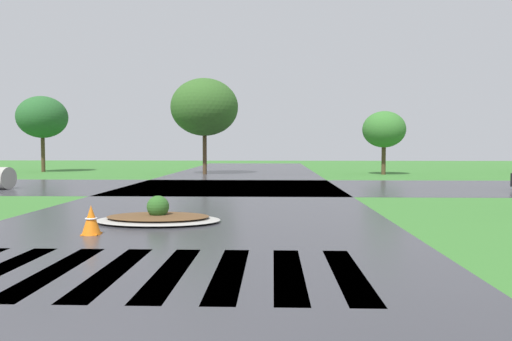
# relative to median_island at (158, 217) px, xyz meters

# --- Properties ---
(asphalt_roadway) EXTENTS (10.07, 80.00, 0.01)m
(asphalt_roadway) POSITION_rel_median_island_xyz_m (0.89, 1.45, -0.13)
(asphalt_roadway) COLOR #35353A
(asphalt_roadway) RESTS_ON ground
(asphalt_cross_road) EXTENTS (90.00, 9.06, 0.01)m
(asphalt_cross_road) POSITION_rel_median_island_xyz_m (0.89, 10.66, -0.13)
(asphalt_cross_road) COLOR #35353A
(asphalt_cross_road) RESTS_ON ground
(crosswalk_stripes) EXTENTS (6.75, 3.16, 0.01)m
(crosswalk_stripes) POSITION_rel_median_island_xyz_m (0.89, -4.76, -0.13)
(crosswalk_stripes) COLOR white
(crosswalk_stripes) RESTS_ON ground
(median_island) EXTENTS (3.16, 1.95, 0.68)m
(median_island) POSITION_rel_median_island_xyz_m (0.00, 0.00, 0.00)
(median_island) COLOR #9E9B93
(median_island) RESTS_ON ground
(traffic_cone) EXTENTS (0.41, 0.41, 0.65)m
(traffic_cone) POSITION_rel_median_island_xyz_m (-1.05, -1.73, 0.18)
(traffic_cone) COLOR orange
(traffic_cone) RESTS_ON ground
(background_treeline) EXTENTS (40.59, 6.69, 6.53)m
(background_treeline) POSITION_rel_median_island_xyz_m (4.37, 21.70, 4.10)
(background_treeline) COLOR #4C3823
(background_treeline) RESTS_ON ground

